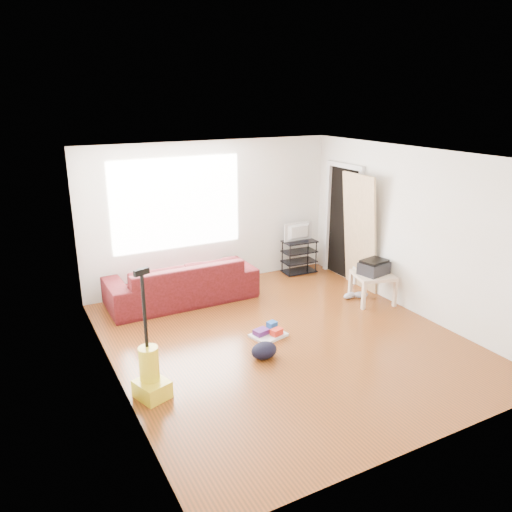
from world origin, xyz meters
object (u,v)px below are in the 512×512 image
vacuum (150,374)px  side_table (373,278)px  cleaning_tray (269,333)px  sofa (183,301)px  backpack (264,357)px  bucket (192,304)px  tv_stand (299,256)px

vacuum → side_table: bearing=-5.6°
side_table → cleaning_tray: (-2.08, -0.29, -0.35)m
cleaning_tray → vacuum: size_ratio=0.35×
vacuum → sofa: bearing=43.8°
sofa → backpack: (0.29, -2.25, 0.00)m
sofa → side_table: size_ratio=3.30×
bucket → vacuum: 2.57m
cleaning_tray → backpack: size_ratio=1.45×
tv_stand → sofa: bearing=-171.0°
backpack → vacuum: (-1.52, -0.16, 0.28)m
bucket → cleaning_tray: (0.55, -1.54, 0.05)m
backpack → side_table: bearing=-1.0°
side_table → vacuum: 4.06m
tv_stand → vacuum: 4.53m
bucket → side_table: bearing=-25.4°
sofa → tv_stand: bearing=-173.6°
sofa → side_table: side_table is taller
sofa → backpack: size_ratio=6.58×
vacuum → backpack: bearing=-13.1°
tv_stand → cleaning_tray: tv_stand is taller
sofa → vacuum: (-1.23, -2.41, 0.28)m
backpack → tv_stand: bearing=30.9°
side_table → backpack: size_ratio=1.99×
sofa → tv_stand: tv_stand is taller
cleaning_tray → tv_stand: bearing=48.6°
sofa → tv_stand: (2.42, 0.27, 0.32)m
side_table → vacuum: bearing=-166.5°
side_table → bucket: size_ratio=2.29×
backpack → sofa: bearing=78.5°
side_table → cleaning_tray: side_table is taller
side_table → bucket: bearing=154.6°
sofa → side_table: 3.11m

